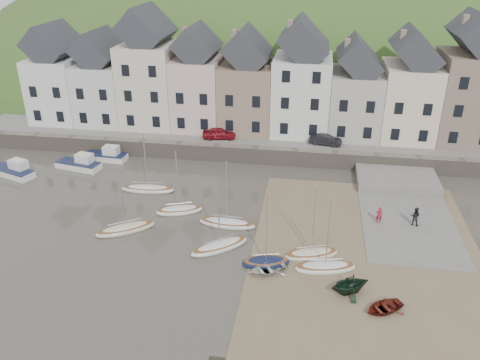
% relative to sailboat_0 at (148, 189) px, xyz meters
% --- Properties ---
extents(ground, '(160.00, 160.00, 0.00)m').
position_rel_sailboat_0_xyz_m(ground, '(9.60, -8.20, -0.26)').
color(ground, '#453F36').
rests_on(ground, ground).
extents(quay_land, '(90.00, 30.00, 1.50)m').
position_rel_sailboat_0_xyz_m(quay_land, '(9.60, 23.80, 0.49)').
color(quay_land, '#375F26').
rests_on(quay_land, ground).
extents(quay_street, '(70.00, 7.00, 0.10)m').
position_rel_sailboat_0_xyz_m(quay_street, '(9.60, 12.30, 1.29)').
color(quay_street, slate).
rests_on(quay_street, quay_land).
extents(seawall, '(70.00, 1.20, 1.80)m').
position_rel_sailboat_0_xyz_m(seawall, '(9.60, 8.80, 0.64)').
color(seawall, slate).
rests_on(seawall, ground).
extents(beach, '(18.00, 26.00, 0.06)m').
position_rel_sailboat_0_xyz_m(beach, '(20.60, -8.20, -0.23)').
color(beach, brown).
rests_on(beach, ground).
extents(slipway, '(8.00, 18.00, 0.12)m').
position_rel_sailboat_0_xyz_m(slipway, '(24.60, -0.20, -0.20)').
color(slipway, slate).
rests_on(slipway, ground).
extents(hillside, '(134.40, 84.00, 84.00)m').
position_rel_sailboat_0_xyz_m(hillside, '(4.60, 51.80, -18.25)').
color(hillside, '#375F26').
rests_on(hillside, ground).
extents(townhouse_terrace, '(61.05, 8.00, 13.93)m').
position_rel_sailboat_0_xyz_m(townhouse_terrace, '(11.36, 15.80, 7.07)').
color(townhouse_terrace, silver).
rests_on(townhouse_terrace, quay_land).
extents(sailboat_0, '(5.42, 1.87, 6.32)m').
position_rel_sailboat_0_xyz_m(sailboat_0, '(0.00, 0.00, 0.00)').
color(sailboat_0, silver).
rests_on(sailboat_0, ground).
extents(sailboat_1, '(4.52, 2.88, 6.32)m').
position_rel_sailboat_0_xyz_m(sailboat_1, '(4.22, -3.69, 0.01)').
color(sailboat_1, silver).
rests_on(sailboat_1, ground).
extents(sailboat_2, '(5.08, 4.04, 6.32)m').
position_rel_sailboat_0_xyz_m(sailboat_2, '(0.54, -7.56, 0.00)').
color(sailboat_2, beige).
rests_on(sailboat_2, ground).
extents(sailboat_3, '(4.90, 4.31, 6.32)m').
position_rel_sailboat_0_xyz_m(sailboat_3, '(9.00, -8.90, 0.00)').
color(sailboat_3, silver).
rests_on(sailboat_3, ground).
extents(sailboat_4, '(5.10, 1.81, 6.32)m').
position_rel_sailboat_0_xyz_m(sailboat_4, '(8.95, -5.27, 0.00)').
color(sailboat_4, silver).
rests_on(sailboat_4, ground).
extents(sailboat_5, '(3.92, 2.35, 6.32)m').
position_rel_sailboat_0_xyz_m(sailboat_5, '(12.91, -10.50, 0.01)').
color(sailboat_5, '#121A3A').
rests_on(sailboat_5, ground).
extents(sailboat_6, '(4.88, 2.49, 6.32)m').
position_rel_sailboat_0_xyz_m(sailboat_6, '(17.38, -10.45, 0.00)').
color(sailboat_6, silver).
rests_on(sailboat_6, ground).
extents(sailboat_7, '(4.60, 2.88, 6.32)m').
position_rel_sailboat_0_xyz_m(sailboat_7, '(16.32, -8.86, 0.00)').
color(sailboat_7, beige).
rests_on(sailboat_7, ground).
extents(motorboat_0, '(5.24, 2.69, 1.70)m').
position_rel_sailboat_0_xyz_m(motorboat_0, '(-9.06, 4.08, 0.32)').
color(motorboat_0, silver).
rests_on(motorboat_0, ground).
extents(motorboat_1, '(5.60, 3.39, 1.70)m').
position_rel_sailboat_0_xyz_m(motorboat_1, '(-15.24, 1.35, 0.32)').
color(motorboat_1, silver).
rests_on(motorboat_1, ground).
extents(motorboat_2, '(4.83, 1.99, 1.70)m').
position_rel_sailboat_0_xyz_m(motorboat_2, '(-7.06, 6.76, 0.32)').
color(motorboat_2, silver).
rests_on(motorboat_2, ground).
extents(rowboat_white, '(3.70, 3.40, 0.63)m').
position_rel_sailboat_0_xyz_m(rowboat_white, '(13.10, -11.50, 0.11)').
color(rowboat_white, silver).
rests_on(rowboat_white, beach).
extents(rowboat_green, '(3.68, 3.51, 1.51)m').
position_rel_sailboat_0_xyz_m(rowboat_green, '(19.05, -12.94, 0.56)').
color(rowboat_green, black).
rests_on(rowboat_green, beach).
extents(rowboat_red, '(3.39, 3.13, 0.57)m').
position_rel_sailboat_0_xyz_m(rowboat_red, '(21.22, -14.50, 0.09)').
color(rowboat_red, maroon).
rests_on(rowboat_red, beach).
extents(person_red, '(0.58, 0.40, 1.52)m').
position_rel_sailboat_0_xyz_m(person_red, '(21.99, -2.88, 0.62)').
color(person_red, maroon).
rests_on(person_red, slipway).
extents(person_dark, '(0.98, 0.87, 1.70)m').
position_rel_sailboat_0_xyz_m(person_dark, '(25.00, -2.81, 0.71)').
color(person_dark, black).
rests_on(person_dark, slipway).
extents(car_left, '(4.04, 2.10, 1.31)m').
position_rel_sailboat_0_xyz_m(car_left, '(5.02, 11.30, 2.00)').
color(car_left, maroon).
rests_on(car_left, quay_street).
extents(car_right, '(3.81, 1.92, 1.20)m').
position_rel_sailboat_0_xyz_m(car_right, '(17.28, 11.30, 1.94)').
color(car_right, black).
rests_on(car_right, quay_street).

